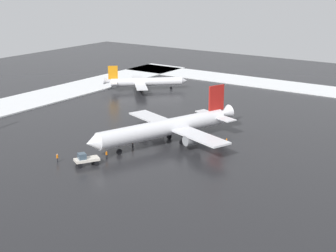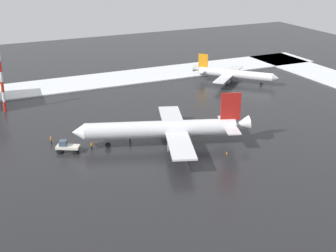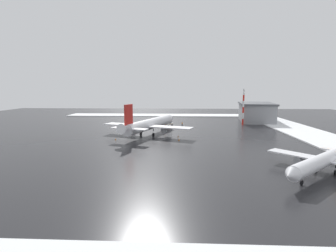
{
  "view_description": "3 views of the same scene",
  "coord_description": "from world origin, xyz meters",
  "px_view_note": "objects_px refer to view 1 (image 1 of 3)",
  "views": [
    {
      "loc": [
        87.67,
        63.16,
        34.89
      ],
      "look_at": [
        -2.3,
        1.05,
        2.32
      ],
      "focal_mm": 55.0,
      "sensor_mm": 36.0,
      "label": 1
    },
    {
      "loc": [
        44.08,
        93.59,
        41.0
      ],
      "look_at": [
        2.57,
        6.11,
        5.09
      ],
      "focal_mm": 55.0,
      "sensor_mm": 36.0,
      "label": 2
    },
    {
      "loc": [
        -83.82,
        -6.04,
        15.33
      ],
      "look_at": [
        -3.5,
        -2.36,
        3.86
      ],
      "focal_mm": 28.0,
      "sensor_mm": 36.0,
      "label": 3
    }
  ],
  "objects_px": {
    "airplane_foreground_jet": "(167,127)",
    "airplane_parked_portside": "(144,82)",
    "ground_crew_near_tug": "(133,143)",
    "traffic_cone_mid_line": "(142,131)",
    "traffic_cone_near_nose": "(155,125)",
    "traffic_cone_wingtip_side": "(227,139)",
    "ground_crew_beside_wing": "(57,157)",
    "pushback_tug": "(85,159)",
    "ground_crew_mid_apron": "(107,154)"
  },
  "relations": [
    {
      "from": "airplane_parked_portside",
      "to": "traffic_cone_near_nose",
      "type": "height_order",
      "value": "airplane_parked_portside"
    },
    {
      "from": "airplane_parked_portside",
      "to": "ground_crew_beside_wing",
      "type": "distance_m",
      "value": 65.36
    },
    {
      "from": "ground_crew_beside_wing",
      "to": "traffic_cone_near_nose",
      "type": "xyz_separation_m",
      "value": [
        -30.46,
        1.16,
        -0.7
      ]
    },
    {
      "from": "airplane_foreground_jet",
      "to": "ground_crew_mid_apron",
      "type": "xyz_separation_m",
      "value": [
        14.44,
        -4.36,
        -2.66
      ]
    },
    {
      "from": "ground_crew_near_tug",
      "to": "ground_crew_beside_wing",
      "type": "relative_size",
      "value": 1.0
    },
    {
      "from": "traffic_cone_wingtip_side",
      "to": "ground_crew_near_tug",
      "type": "bearing_deg",
      "value": -42.43
    },
    {
      "from": "ground_crew_beside_wing",
      "to": "traffic_cone_near_nose",
      "type": "distance_m",
      "value": 30.49
    },
    {
      "from": "traffic_cone_near_nose",
      "to": "traffic_cone_mid_line",
      "type": "bearing_deg",
      "value": 3.14
    },
    {
      "from": "pushback_tug",
      "to": "ground_crew_mid_apron",
      "type": "xyz_separation_m",
      "value": [
        -4.94,
        0.9,
        -0.31
      ]
    },
    {
      "from": "pushback_tug",
      "to": "ground_crew_near_tug",
      "type": "height_order",
      "value": "pushback_tug"
    },
    {
      "from": "ground_crew_near_tug",
      "to": "traffic_cone_wingtip_side",
      "type": "distance_m",
      "value": 20.69
    },
    {
      "from": "airplane_parked_portside",
      "to": "traffic_cone_mid_line",
      "type": "xyz_separation_m",
      "value": [
        35.85,
        26.29,
        -2.29
      ]
    },
    {
      "from": "traffic_cone_mid_line",
      "to": "traffic_cone_near_nose",
      "type": "bearing_deg",
      "value": -176.86
    },
    {
      "from": "traffic_cone_wingtip_side",
      "to": "pushback_tug",
      "type": "bearing_deg",
      "value": -27.02
    },
    {
      "from": "traffic_cone_near_nose",
      "to": "ground_crew_near_tug",
      "type": "bearing_deg",
      "value": 18.72
    },
    {
      "from": "ground_crew_beside_wing",
      "to": "traffic_cone_mid_line",
      "type": "relative_size",
      "value": 3.11
    },
    {
      "from": "airplane_foreground_jet",
      "to": "airplane_parked_portside",
      "type": "height_order",
      "value": "airplane_foreground_jet"
    },
    {
      "from": "ground_crew_beside_wing",
      "to": "ground_crew_mid_apron",
      "type": "bearing_deg",
      "value": -17.24
    },
    {
      "from": "traffic_cone_near_nose",
      "to": "traffic_cone_wingtip_side",
      "type": "height_order",
      "value": "same"
    },
    {
      "from": "pushback_tug",
      "to": "ground_crew_beside_wing",
      "type": "relative_size",
      "value": 2.97
    },
    {
      "from": "airplane_parked_portside",
      "to": "traffic_cone_mid_line",
      "type": "bearing_deg",
      "value": -96.18
    },
    {
      "from": "airplane_foreground_jet",
      "to": "ground_crew_near_tug",
      "type": "bearing_deg",
      "value": -17.89
    },
    {
      "from": "pushback_tug",
      "to": "ground_crew_beside_wing",
      "type": "bearing_deg",
      "value": -42.19
    },
    {
      "from": "pushback_tug",
      "to": "ground_crew_mid_apron",
      "type": "bearing_deg",
      "value": -160.45
    },
    {
      "from": "ground_crew_mid_apron",
      "to": "ground_crew_near_tug",
      "type": "bearing_deg",
      "value": -32.14
    },
    {
      "from": "ground_crew_near_tug",
      "to": "traffic_cone_near_nose",
      "type": "bearing_deg",
      "value": 139.66
    },
    {
      "from": "traffic_cone_wingtip_side",
      "to": "traffic_cone_mid_line",
      "type": "bearing_deg",
      "value": -72.55
    },
    {
      "from": "airplane_parked_portside",
      "to": "pushback_tug",
      "type": "xyz_separation_m",
      "value": [
        58.62,
        30.45,
        -1.28
      ]
    },
    {
      "from": "airplane_parked_portside",
      "to": "traffic_cone_near_nose",
      "type": "xyz_separation_m",
      "value": [
        29.99,
        25.96,
        -2.29
      ]
    },
    {
      "from": "airplane_parked_portside",
      "to": "ground_crew_beside_wing",
      "type": "bearing_deg",
      "value": -110.12
    },
    {
      "from": "ground_crew_near_tug",
      "to": "airplane_parked_portside",
      "type": "bearing_deg",
      "value": 155.48
    },
    {
      "from": "traffic_cone_near_nose",
      "to": "traffic_cone_mid_line",
      "type": "height_order",
      "value": "same"
    },
    {
      "from": "pushback_tug",
      "to": "ground_crew_beside_wing",
      "type": "xyz_separation_m",
      "value": [
        1.83,
        -5.65,
        -0.31
      ]
    },
    {
      "from": "airplane_foreground_jet",
      "to": "airplane_parked_portside",
      "type": "bearing_deg",
      "value": -118.03
    },
    {
      "from": "traffic_cone_near_nose",
      "to": "airplane_foreground_jet",
      "type": "bearing_deg",
      "value": 46.49
    },
    {
      "from": "ground_crew_near_tug",
      "to": "traffic_cone_wingtip_side",
      "type": "xyz_separation_m",
      "value": [
        -15.26,
        13.95,
        -0.7
      ]
    },
    {
      "from": "pushback_tug",
      "to": "ground_crew_beside_wing",
      "type": "distance_m",
      "value": 5.94
    },
    {
      "from": "ground_crew_near_tug",
      "to": "ground_crew_mid_apron",
      "type": "bearing_deg",
      "value": -57.52
    },
    {
      "from": "airplane_foreground_jet",
      "to": "traffic_cone_wingtip_side",
      "type": "distance_m",
      "value": 13.61
    },
    {
      "from": "airplane_parked_portside",
      "to": "ground_crew_mid_apron",
      "type": "xyz_separation_m",
      "value": [
        53.68,
        31.35,
        -1.6
      ]
    },
    {
      "from": "ground_crew_beside_wing",
      "to": "ground_crew_near_tug",
      "type": "bearing_deg",
      "value": 4.3
    },
    {
      "from": "airplane_parked_portside",
      "to": "traffic_cone_wingtip_side",
      "type": "height_order",
      "value": "airplane_parked_portside"
    },
    {
      "from": "traffic_cone_mid_line",
      "to": "ground_crew_beside_wing",
      "type": "bearing_deg",
      "value": -3.45
    },
    {
      "from": "airplane_foreground_jet",
      "to": "traffic_cone_near_nose",
      "type": "relative_size",
      "value": 65.08
    },
    {
      "from": "airplane_foreground_jet",
      "to": "ground_crew_beside_wing",
      "type": "xyz_separation_m",
      "value": [
        21.21,
        -10.91,
        -2.66
      ]
    },
    {
      "from": "airplane_foreground_jet",
      "to": "pushback_tug",
      "type": "relative_size",
      "value": 7.04
    },
    {
      "from": "ground_crew_near_tug",
      "to": "traffic_cone_near_nose",
      "type": "xyz_separation_m",
      "value": [
        -15.22,
        -5.16,
        -0.7
      ]
    },
    {
      "from": "pushback_tug",
      "to": "ground_crew_near_tug",
      "type": "relative_size",
      "value": 2.97
    },
    {
      "from": "airplane_parked_portside",
      "to": "ground_crew_beside_wing",
      "type": "xyz_separation_m",
      "value": [
        60.45,
        24.8,
        -1.6
      ]
    },
    {
      "from": "ground_crew_beside_wing",
      "to": "traffic_cone_mid_line",
      "type": "distance_m",
      "value": 24.65
    }
  ]
}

